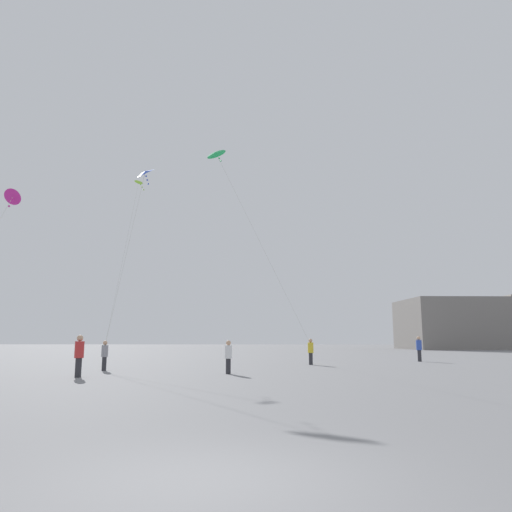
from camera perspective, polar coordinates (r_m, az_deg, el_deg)
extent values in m
plane|color=slate|center=(6.25, -5.11, -24.90)|extent=(300.00, 300.00, 0.00)
cylinder|color=#2D2D33|center=(24.15, -3.24, -12.67)|extent=(0.24, 0.24, 0.72)
cylinder|color=white|center=(24.12, -3.23, -11.06)|extent=(0.35, 0.35, 0.63)
sphere|color=tan|center=(24.11, -3.22, -10.04)|extent=(0.24, 0.24, 0.24)
cylinder|color=#2D2D33|center=(32.73, 6.39, -11.78)|extent=(0.25, 0.25, 0.76)
cylinder|color=yellow|center=(32.71, 6.36, -10.54)|extent=(0.37, 0.37, 0.66)
sphere|color=tan|center=(32.71, 6.35, -9.74)|extent=(0.25, 0.25, 0.25)
cylinder|color=#2D2D33|center=(39.20, 18.46, -10.94)|extent=(0.27, 0.27, 0.84)
cylinder|color=#3351B7|center=(39.18, 18.40, -9.79)|extent=(0.40, 0.40, 0.73)
sphere|color=tan|center=(39.18, 18.36, -9.05)|extent=(0.27, 0.27, 0.27)
cylinder|color=#2D2D33|center=(27.69, -17.23, -11.88)|extent=(0.23, 0.23, 0.71)
cylinder|color=gray|center=(27.67, -17.16, -10.50)|extent=(0.34, 0.34, 0.62)
sphere|color=tan|center=(27.66, -17.11, -9.62)|extent=(0.23, 0.23, 0.23)
cylinder|color=#2D2D33|center=(23.34, -19.94, -12.09)|extent=(0.27, 0.27, 0.83)
cylinder|color=red|center=(23.31, -19.83, -10.19)|extent=(0.40, 0.40, 0.72)
sphere|color=tan|center=(23.30, -19.76, -8.97)|extent=(0.27, 0.27, 0.27)
cone|color=#8CD12D|center=(41.25, -13.45, 8.39)|extent=(0.92, 0.90, 0.52)
sphere|color=#8CD12D|center=(41.21, -13.27, 8.10)|extent=(0.10, 0.10, 0.10)
sphere|color=#8CD12D|center=(41.18, -13.09, 7.80)|extent=(0.10, 0.10, 0.10)
sphere|color=#8CD12D|center=(41.14, -12.91, 7.50)|extent=(0.10, 0.10, 0.10)
cylinder|color=silver|center=(34.02, -14.92, 1.05)|extent=(1.75, 11.63, 12.93)
cone|color=green|center=(33.41, -4.67, 11.82)|extent=(1.64, 1.53, 1.02)
sphere|color=green|center=(33.25, -4.48, 11.53)|extent=(0.10, 0.10, 0.10)
sphere|color=green|center=(33.09, -4.30, 11.25)|extent=(0.10, 0.10, 0.10)
sphere|color=green|center=(32.94, -4.11, 10.96)|extent=(0.10, 0.10, 0.10)
cylinder|color=silver|center=(32.30, 0.80, 0.94)|extent=(6.21, 1.68, 12.55)
cone|color=blue|center=(32.20, -12.75, 9.46)|extent=(1.64, 1.65, 0.83)
sphere|color=blue|center=(32.25, -12.63, 9.03)|extent=(0.10, 0.10, 0.10)
sphere|color=blue|center=(32.29, -12.52, 8.61)|extent=(0.10, 0.10, 0.10)
sphere|color=blue|center=(32.34, -12.41, 8.18)|extent=(0.10, 0.10, 0.10)
cylinder|color=silver|center=(29.48, -14.77, 0.51)|extent=(0.96, 3.23, 10.75)
cone|color=#D12899|center=(28.06, -26.37, 6.22)|extent=(0.93, 0.68, 0.78)
sphere|color=#D12899|center=(27.88, -26.50, 5.88)|extent=(0.10, 0.10, 0.10)
sphere|color=#D12899|center=(27.70, -26.63, 5.54)|extent=(0.10, 0.10, 0.10)
sphere|color=#D12899|center=(27.52, -26.76, 5.19)|extent=(0.10, 0.10, 0.10)
cube|color=gray|center=(90.18, 23.93, -7.26)|extent=(23.53, 15.35, 8.16)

